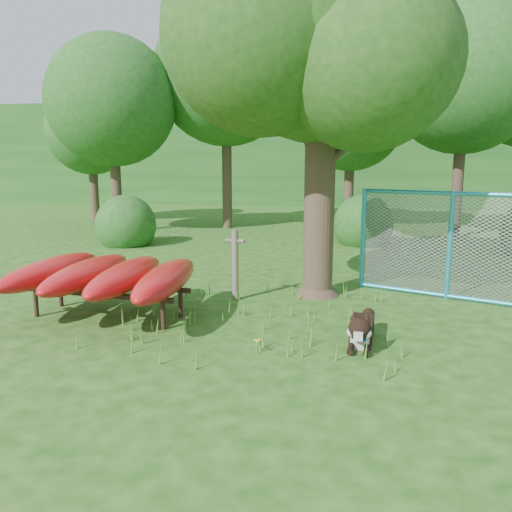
% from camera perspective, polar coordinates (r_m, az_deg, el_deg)
% --- Properties ---
extents(ground, '(80.00, 80.00, 0.00)m').
position_cam_1_polar(ground, '(7.01, -3.52, -9.80)').
color(ground, '#1A480E').
rests_on(ground, ground).
extents(oak_tree, '(5.12, 4.78, 6.91)m').
position_cam_1_polar(oak_tree, '(9.43, 7.38, 23.82)').
color(oak_tree, '#3A2C20').
rests_on(oak_tree, ground).
extents(wooden_post, '(0.35, 0.13, 1.27)m').
position_cam_1_polar(wooden_post, '(8.92, -2.39, -0.82)').
color(wooden_post, brown).
rests_on(wooden_post, ground).
extents(kayak_rack, '(2.82, 2.83, 0.90)m').
position_cam_1_polar(kayak_rack, '(8.25, -16.73, -2.10)').
color(kayak_rack, black).
rests_on(kayak_rack, ground).
extents(husky_dog, '(0.40, 1.28, 0.57)m').
position_cam_1_polar(husky_dog, '(7.00, 11.95, -8.31)').
color(husky_dog, black).
rests_on(husky_dog, ground).
extents(fence_section, '(3.14, 1.31, 3.26)m').
position_cam_1_polar(fence_section, '(9.58, 21.26, 1.11)').
color(fence_section, '#28A3BE').
rests_on(fence_section, ground).
extents(wildflower_clump, '(0.10, 0.09, 0.21)m').
position_cam_1_polar(wildflower_clump, '(6.53, 0.06, -9.75)').
color(wildflower_clump, '#4F8D2E').
rests_on(wildflower_clump, ground).
extents(bg_tree_a, '(4.40, 4.40, 6.70)m').
position_cam_1_polar(bg_tree_a, '(18.39, -16.15, 16.59)').
color(bg_tree_a, '#3A2C20').
rests_on(bg_tree_a, ground).
extents(bg_tree_b, '(5.20, 5.20, 8.22)m').
position_cam_1_polar(bg_tree_b, '(19.20, -3.46, 20.10)').
color(bg_tree_b, '#3A2C20').
rests_on(bg_tree_b, ground).
extents(bg_tree_c, '(4.00, 4.00, 6.12)m').
position_cam_1_polar(bg_tree_c, '(19.43, 10.83, 15.36)').
color(bg_tree_c, '#3A2C20').
rests_on(bg_tree_c, ground).
extents(bg_tree_d, '(4.80, 4.80, 7.50)m').
position_cam_1_polar(bg_tree_d, '(17.87, 22.81, 18.33)').
color(bg_tree_d, '#3A2C20').
rests_on(bg_tree_d, ground).
extents(bg_tree_f, '(3.60, 3.60, 5.55)m').
position_cam_1_polar(bg_tree_f, '(22.14, -18.38, 13.43)').
color(bg_tree_f, '#3A2C20').
rests_on(bg_tree_f, ground).
extents(shrub_left, '(1.80, 1.80, 1.80)m').
position_cam_1_polar(shrub_left, '(15.57, -14.54, 1.25)').
color(shrub_left, '#1B501A').
rests_on(shrub_left, ground).
extents(shrub_mid, '(1.80, 1.80, 1.80)m').
position_cam_1_polar(shrub_mid, '(15.55, 12.06, 1.35)').
color(shrub_mid, '#1B501A').
rests_on(shrub_mid, ground).
extents(wooded_hillside, '(80.00, 12.00, 6.00)m').
position_cam_1_polar(wooded_hillside, '(34.40, 8.35, 11.44)').
color(wooded_hillside, '#1B501A').
rests_on(wooded_hillside, ground).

